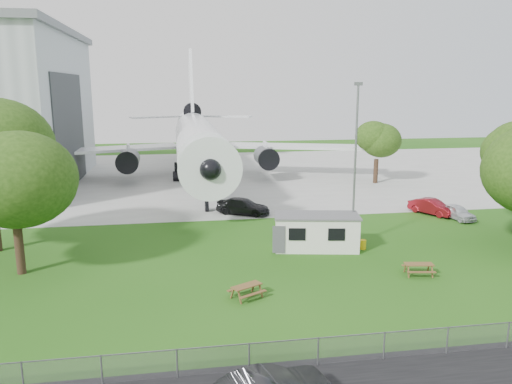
{
  "coord_description": "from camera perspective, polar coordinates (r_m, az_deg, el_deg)",
  "views": [
    {
      "loc": [
        -4.76,
        -28.37,
        11.82
      ],
      "look_at": [
        1.12,
        8.0,
        4.0
      ],
      "focal_mm": 35.0,
      "sensor_mm": 36.0,
      "label": 1
    }
  ],
  "objects": [
    {
      "name": "picnic_west",
      "position": [
        29.1,
        -1.07,
        -11.98
      ],
      "size": [
        2.3,
        2.18,
        0.76
      ],
      "primitive_type": null,
      "rotation": [
        0.0,
        0.0,
        0.5
      ],
      "color": "brown",
      "rests_on": "ground"
    },
    {
      "name": "tree_west_small",
      "position": [
        34.38,
        -26.1,
        1.52
      ],
      "size": [
        7.32,
        7.32,
        9.98
      ],
      "color": "#382619",
      "rests_on": "ground"
    },
    {
      "name": "car_ne_sedan",
      "position": [
        49.69,
        19.45,
        -1.62
      ],
      "size": [
        3.45,
        4.56,
        1.44
      ],
      "primitive_type": "imported",
      "rotation": [
        0.0,
        0.0,
        0.51
      ],
      "color": "maroon",
      "rests_on": "ground"
    },
    {
      "name": "tree_far_apron",
      "position": [
        63.18,
        13.68,
        5.6
      ],
      "size": [
        5.12,
        5.12,
        7.75
      ],
      "color": "#382619",
      "rests_on": "ground"
    },
    {
      "name": "ground",
      "position": [
        31.1,
        0.32,
        -10.35
      ],
      "size": [
        160.0,
        160.0,
        0.0
      ],
      "primitive_type": "plane",
      "color": "#32681B"
    },
    {
      "name": "car_ne_hatch",
      "position": [
        48.74,
        22.04,
        -2.17
      ],
      "size": [
        2.02,
        3.95,
        1.29
      ],
      "primitive_type": "imported",
      "rotation": [
        0.0,
        0.0,
        0.14
      ],
      "color": "silver",
      "rests_on": "ground"
    },
    {
      "name": "site_cabin",
      "position": [
        37.14,
        6.94,
        -4.54
      ],
      "size": [
        6.94,
        3.77,
        2.62
      ],
      "color": "silver",
      "rests_on": "ground"
    },
    {
      "name": "fence",
      "position": [
        22.77,
        4.5,
        -19.33
      ],
      "size": [
        58.0,
        0.04,
        1.3
      ],
      "primitive_type": "cube",
      "color": "gray",
      "rests_on": "ground"
    },
    {
      "name": "lamp_mast",
      "position": [
        37.37,
        11.24,
        2.79
      ],
      "size": [
        0.16,
        0.16,
        12.0
      ],
      "primitive_type": "cylinder",
      "color": "slate",
      "rests_on": "ground"
    },
    {
      "name": "car_apron_van",
      "position": [
        46.95,
        -1.48,
        -1.67
      ],
      "size": [
        5.49,
        4.24,
        1.48
      ],
      "primitive_type": "imported",
      "rotation": [
        0.0,
        0.0,
        1.08
      ],
      "color": "black",
      "rests_on": "ground"
    },
    {
      "name": "concrete_apron",
      "position": [
        67.58,
        -5.0,
        1.88
      ],
      "size": [
        120.0,
        46.0,
        0.03
      ],
      "primitive_type": "cube",
      "color": "#B7B7B2",
      "rests_on": "ground"
    },
    {
      "name": "picnic_east",
      "position": [
        33.97,
        18.04,
        -9.0
      ],
      "size": [
        2.02,
        1.77,
        0.76
      ],
      "primitive_type": null,
      "rotation": [
        0.0,
        0.0,
        -0.16
      ],
      "color": "brown",
      "rests_on": "ground"
    },
    {
      "name": "airliner",
      "position": [
        64.62,
        -6.72,
        6.08
      ],
      "size": [
        46.36,
        47.73,
        17.69
      ],
      "color": "white",
      "rests_on": "ground"
    }
  ]
}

